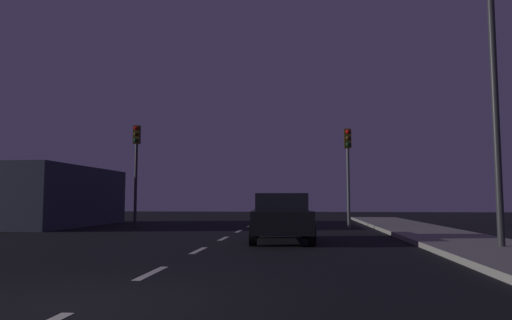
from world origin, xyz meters
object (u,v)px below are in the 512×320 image
(car_stopped_ahead, at_px, (281,217))
(street_lamp_right, at_px, (481,73))
(traffic_signal_right, at_px, (348,158))
(traffic_signal_left, at_px, (136,156))

(car_stopped_ahead, relative_size, street_lamp_right, 0.52)
(car_stopped_ahead, bearing_deg, street_lamp_right, -23.62)
(traffic_signal_right, bearing_deg, car_stopped_ahead, -112.22)
(car_stopped_ahead, xyz_separation_m, street_lamp_right, (5.45, -2.38, 3.90))
(traffic_signal_left, bearing_deg, car_stopped_ahead, -42.75)
(traffic_signal_left, relative_size, car_stopped_ahead, 1.21)
(traffic_signal_left, distance_m, traffic_signal_right, 10.21)
(traffic_signal_left, bearing_deg, street_lamp_right, -35.68)
(traffic_signal_left, distance_m, street_lamp_right, 15.88)
(street_lamp_right, bearing_deg, car_stopped_ahead, 156.38)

